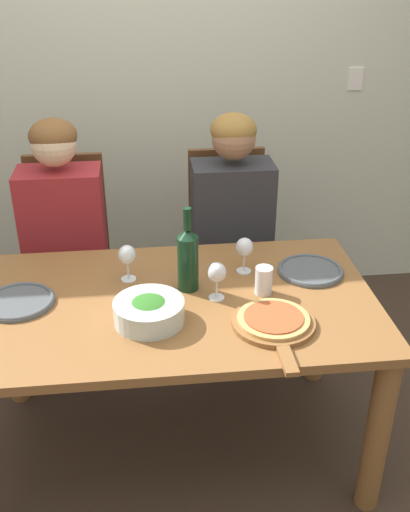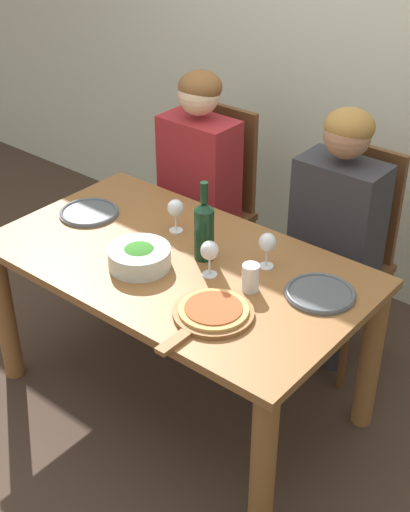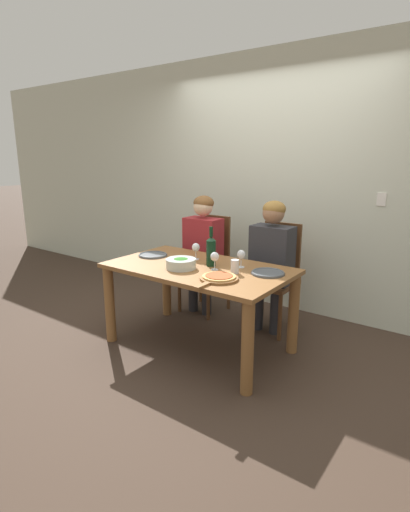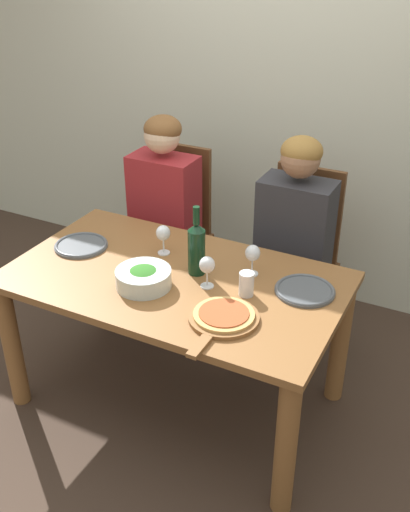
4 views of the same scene
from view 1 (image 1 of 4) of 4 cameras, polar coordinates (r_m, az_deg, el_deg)
The scene contains 16 objects.
ground_plane at distance 2.71m, azimuth -2.82°, elevation -17.42°, with size 40.00×40.00×0.00m, color #3D2D23.
back_wall at distance 3.30m, azimuth -5.04°, elevation 17.83°, with size 10.00×0.06×2.70m.
dining_table at distance 2.32m, azimuth -3.16°, elevation -6.95°, with size 1.54×0.88×0.73m.
chair_left at distance 3.05m, azimuth -12.74°, elevation 0.21°, with size 0.42×0.42×1.02m.
chair_right at distance 3.05m, azimuth 2.21°, elevation 0.99°, with size 0.42×0.42×1.02m.
person_woman at distance 2.85m, azimuth -13.38°, elevation 2.91°, with size 0.47×0.51×1.24m.
person_man at distance 2.86m, azimuth 2.63°, elevation 3.73°, with size 0.47×0.51×1.24m.
wine_bottle at distance 2.25m, azimuth -1.64°, elevation -0.15°, with size 0.08×0.08×0.34m.
broccoli_bowl at distance 2.11m, azimuth -5.36°, elevation -5.25°, with size 0.25×0.25×0.09m.
dinner_plate_left at distance 2.32m, azimuth -17.32°, elevation -4.14°, with size 0.27×0.27×0.02m.
dinner_plate_right at distance 2.46m, azimuth 10.01°, elevation -1.33°, with size 0.27×0.27×0.02m.
pizza_on_board at distance 2.10m, azimuth 6.58°, elevation -6.29°, with size 0.29×0.43×0.04m.
wine_glass_left at distance 2.34m, azimuth -7.43°, elevation -0.04°, with size 0.07×0.07×0.15m.
wine_glass_right at distance 2.38m, azimuth 3.78°, elevation 0.69°, with size 0.07×0.07×0.15m.
wine_glass_centre at distance 2.20m, azimuth 1.13°, elevation -1.74°, with size 0.07×0.07×0.15m.
water_tumbler at distance 2.27m, azimuth 5.61°, elevation -2.34°, with size 0.07×0.07×0.11m.
Camera 1 is at (-0.08, -1.90, 1.93)m, focal length 42.00 mm.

